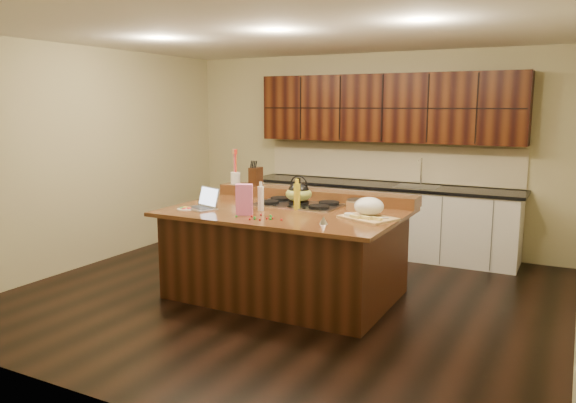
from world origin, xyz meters
The scene contains 35 objects.
room centered at (0.00, 0.00, 1.35)m, with size 5.52×5.02×2.72m.
island centered at (0.00, 0.00, 0.46)m, with size 2.40×1.60×0.92m.
back_ledge centered at (0.00, 0.70, 0.98)m, with size 2.40×0.30×0.12m, color black.
cooktop centered at (0.00, 0.30, 0.94)m, with size 0.92×0.52×0.05m.
back_counter centered at (0.30, 2.23, 0.98)m, with size 3.70×0.66×2.40m.
kettle centered at (0.00, 0.30, 1.07)m, with size 0.23×0.23×0.21m, color black.
green_bowl centered at (0.00, 0.30, 1.04)m, with size 0.29×0.29×0.16m, color olive.
laptop centered at (-0.79, -0.34, 0.98)m, with size 0.39×0.35×0.23m.
oil_bottle centered at (0.10, 0.07, 1.06)m, with size 0.07×0.07×0.27m, color gold.
vinegar_bottle centered at (-0.21, -0.15, 1.04)m, with size 0.06×0.06×0.25m, color silver.
wooden_tray centered at (0.91, -0.01, 1.01)m, with size 0.59×0.52×0.20m.
ramekin_a centered at (0.82, 0.10, 0.94)m, with size 0.10×0.10×0.04m, color white.
ramekin_b centered at (0.74, -0.09, 0.94)m, with size 0.10×0.10×0.04m, color white.
ramekin_c centered at (0.66, 0.30, 0.94)m, with size 0.10×0.10×0.04m, color white.
strainer_bowl centered at (0.66, 0.35, 0.97)m, with size 0.24×0.24×0.09m, color #996B3F.
kitchen_timer centered at (0.64, -0.46, 0.96)m, with size 0.08×0.08×0.07m, color silver.
pink_bag centered at (-0.24, -0.43, 1.07)m, with size 0.16×0.09×0.31m, color pink.
candy_plate centered at (-0.93, -0.47, 0.93)m, with size 0.18×0.18×0.01m, color white.
package_box centered at (-1.06, 0.07, 0.99)m, with size 0.10×0.07×0.14m, color #DDD74E.
utensil_crock centered at (-1.07, 0.70, 1.11)m, with size 0.12×0.12×0.14m, color white.
knife_block centered at (-0.78, 0.70, 1.15)m, with size 0.11×0.17×0.21m, color black.
gumdrop_0 centered at (-0.06, -0.61, 0.93)m, with size 0.02×0.02×0.02m, color red.
gumdrop_1 centered at (0.11, -0.52, 0.93)m, with size 0.02×0.02×0.02m, color #198C26.
gumdrop_2 centered at (0.07, -0.52, 0.93)m, with size 0.02×0.02×0.02m, color red.
gumdrop_3 centered at (0.10, -0.51, 0.93)m, with size 0.02×0.02×0.02m, color #198C26.
gumdrop_4 centered at (0.11, -0.48, 0.93)m, with size 0.02×0.02×0.02m, color red.
gumdrop_5 centered at (-0.25, -0.56, 0.93)m, with size 0.02×0.02×0.02m, color #198C26.
gumdrop_6 centered at (0.22, -0.51, 0.93)m, with size 0.02×0.02×0.02m, color red.
gumdrop_7 centered at (-0.06, -0.53, 0.93)m, with size 0.02×0.02×0.02m, color #198C26.
gumdrop_8 centered at (0.04, -0.60, 0.93)m, with size 0.02×0.02×0.02m, color red.
gumdrop_9 centered at (-0.03, -0.59, 0.93)m, with size 0.02×0.02×0.02m, color #198C26.
gumdrop_10 centered at (-0.12, -0.49, 0.93)m, with size 0.02×0.02×0.02m, color red.
gumdrop_11 centered at (0.03, -0.38, 0.93)m, with size 0.02×0.02×0.02m, color #198C26.
gumdrop_12 centered at (-0.07, -0.39, 0.93)m, with size 0.02×0.02×0.02m, color red.
gumdrop_13 centered at (0.08, -0.45, 0.93)m, with size 0.02×0.02×0.02m, color #198C26.
Camera 1 is at (2.67, -5.05, 1.99)m, focal length 35.00 mm.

